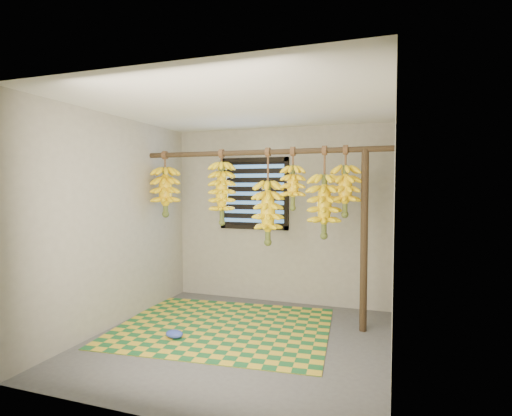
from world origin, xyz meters
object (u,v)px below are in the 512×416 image
at_px(plastic_bag, 174,334).
at_px(banana_bunch_c, 268,213).
at_px(banana_bunch_d, 293,187).
at_px(banana_bunch_b, 222,193).
at_px(banana_bunch_f, 345,191).
at_px(banana_bunch_a, 165,191).
at_px(woven_mat, 223,327).
at_px(banana_bunch_e, 324,206).
at_px(support_post, 364,241).

xyz_separation_m(plastic_bag, banana_bunch_c, (0.75, 0.88, 1.24)).
bearing_deg(banana_bunch_d, banana_bunch_b, -180.00).
relative_size(banana_bunch_d, banana_bunch_f, 0.92).
bearing_deg(banana_bunch_d, banana_bunch_a, -180.00).
xyz_separation_m(woven_mat, banana_bunch_b, (-0.19, 0.40, 1.51)).
xyz_separation_m(woven_mat, plastic_bag, (-0.35, -0.48, 0.05)).
xyz_separation_m(banana_bunch_d, banana_bunch_e, (0.36, -0.00, -0.21)).
bearing_deg(plastic_bag, banana_bunch_b, 79.76).
bearing_deg(plastic_bag, banana_bunch_a, 125.69).
xyz_separation_m(support_post, plastic_bag, (-1.85, -0.88, -0.95)).
xyz_separation_m(support_post, banana_bunch_a, (-2.49, 0.00, 0.53)).
relative_size(support_post, woven_mat, 0.85).
xyz_separation_m(banana_bunch_b, banana_bunch_d, (0.89, 0.00, 0.07)).
xyz_separation_m(banana_bunch_e, banana_bunch_f, (0.23, 0.00, 0.17)).
distance_m(woven_mat, banana_bunch_f, 2.06).
height_order(banana_bunch_b, banana_bunch_d, same).
relative_size(banana_bunch_b, banana_bunch_f, 1.17).
xyz_separation_m(banana_bunch_b, banana_bunch_e, (1.26, 0.00, -0.14)).
bearing_deg(banana_bunch_c, banana_bunch_a, 180.00).
bearing_deg(woven_mat, banana_bunch_b, 115.31).
height_order(woven_mat, banana_bunch_e, banana_bunch_e).
relative_size(banana_bunch_a, banana_bunch_d, 1.15).
bearing_deg(banana_bunch_c, banana_bunch_e, 0.00).
xyz_separation_m(support_post, banana_bunch_d, (-0.80, 0.00, 0.59)).
bearing_deg(plastic_bag, banana_bunch_d, 40.00).
height_order(banana_bunch_c, banana_bunch_f, same).
xyz_separation_m(woven_mat, banana_bunch_a, (-0.98, 0.40, 1.53)).
distance_m(banana_bunch_b, banana_bunch_d, 0.89).
distance_m(banana_bunch_a, banana_bunch_d, 1.69).
distance_m(woven_mat, banana_bunch_e, 1.78).
height_order(plastic_bag, banana_bunch_a, banana_bunch_a).
height_order(woven_mat, banana_bunch_b, banana_bunch_b).
bearing_deg(banana_bunch_b, banana_bunch_f, 0.00).
distance_m(banana_bunch_d, banana_bunch_e, 0.42).
relative_size(woven_mat, plastic_bag, 11.81).
bearing_deg(banana_bunch_e, banana_bunch_f, 0.00).
bearing_deg(plastic_bag, banana_bunch_f, 28.20).
bearing_deg(banana_bunch_a, banana_bunch_c, 0.00).
relative_size(banana_bunch_b, banana_bunch_e, 0.89).
relative_size(plastic_bag, banana_bunch_b, 0.22).
xyz_separation_m(banana_bunch_d, banana_bunch_f, (0.59, -0.00, -0.04)).
distance_m(plastic_bag, banana_bunch_b, 1.72).
distance_m(support_post, plastic_bag, 2.26).
height_order(banana_bunch_c, banana_bunch_e, same).
distance_m(support_post, woven_mat, 1.85).
xyz_separation_m(banana_bunch_b, banana_bunch_c, (0.59, 0.00, -0.23)).
bearing_deg(banana_bunch_c, support_post, 0.00).
height_order(plastic_bag, banana_bunch_f, banana_bunch_f).
relative_size(banana_bunch_a, banana_bunch_c, 0.73).
distance_m(woven_mat, plastic_bag, 0.60).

